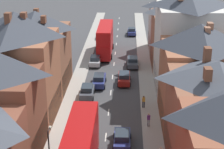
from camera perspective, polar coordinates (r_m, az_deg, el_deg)
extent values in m
cube|color=#A8A399|center=(54.08, -5.50, -1.77)|extent=(2.20, 104.00, 0.14)
cube|color=#A8A399|center=(53.66, 5.36, -1.95)|extent=(2.20, 104.00, 0.14)
cube|color=silver|center=(41.13, -0.96, -9.52)|extent=(0.14, 1.80, 0.01)
cube|color=silver|center=(46.40, -0.53, -5.76)|extent=(0.14, 1.80, 0.01)
cube|color=silver|center=(51.82, -0.19, -2.79)|extent=(0.14, 1.80, 0.01)
cube|color=silver|center=(57.36, 0.08, -0.38)|extent=(0.14, 1.80, 0.01)
cube|color=silver|center=(62.98, 0.31, 1.60)|extent=(0.14, 1.80, 0.01)
cube|color=silver|center=(68.67, 0.50, 3.26)|extent=(0.14, 1.80, 0.01)
cube|color=silver|center=(74.41, 0.66, 4.66)|extent=(0.14, 1.80, 0.01)
cube|color=silver|center=(80.18, 0.79, 5.86)|extent=(0.14, 1.80, 0.01)
cube|color=silver|center=(85.99, 0.91, 6.90)|extent=(0.14, 1.80, 0.01)
cube|color=silver|center=(91.82, 1.02, 7.80)|extent=(0.14, 1.80, 0.01)
cube|color=silver|center=(97.67, 1.11, 8.60)|extent=(0.14, 1.80, 0.01)
cube|color=#1E5133|center=(38.04, -10.90, -9.88)|extent=(0.12, 6.94, 3.20)
cube|color=#A36042|center=(44.67, -13.83, -0.51)|extent=(8.00, 8.79, 9.96)
cube|color=navy|center=(45.08, -8.63, -4.60)|extent=(0.12, 8.09, 3.20)
pyramid|color=#383D47|center=(42.83, -14.57, 7.45)|extent=(8.00, 8.79, 2.80)
cube|color=brown|center=(42.47, -13.29, 8.36)|extent=(0.60, 0.90, 1.30)
cube|color=brown|center=(41.46, -15.53, 8.03)|extent=(0.60, 0.90, 1.54)
cube|color=brown|center=(53.13, -11.18, 2.37)|extent=(8.00, 9.33, 8.60)
cube|color=#1E5133|center=(53.27, -6.86, -0.41)|extent=(0.12, 8.58, 3.20)
pyramid|color=#383D47|center=(51.68, -11.61, 8.17)|extent=(8.00, 9.33, 2.43)
cube|color=brown|center=(52.86, -11.45, 9.16)|extent=(0.60, 0.90, 1.25)
cube|color=brown|center=(49.61, -10.40, 8.29)|extent=(0.60, 0.90, 0.94)
cube|color=brown|center=(36.11, 15.09, -7.08)|extent=(8.00, 8.93, 8.66)
cube|color=#1E5133|center=(36.79, 8.58, -10.87)|extent=(0.12, 8.22, 3.20)
pyramid|color=#474C56|center=(34.06, 15.90, 0.63)|extent=(8.00, 8.93, 1.68)
cube|color=brown|center=(31.41, 14.38, 0.09)|extent=(0.60, 0.90, 1.05)
cube|color=brown|center=(35.26, 14.30, 2.82)|extent=(0.60, 0.90, 1.55)
cube|color=#A36042|center=(43.89, 12.78, -1.41)|extent=(8.00, 8.79, 9.11)
cube|color=#1E5133|center=(44.54, 7.47, -4.87)|extent=(0.12, 8.09, 3.20)
pyramid|color=#383D47|center=(42.08, 13.41, 5.90)|extent=(8.00, 8.79, 2.46)
cube|color=#99664C|center=(42.22, 14.68, 6.78)|extent=(0.60, 0.90, 1.33)
cube|color=#99664C|center=(41.27, 14.29, 6.30)|extent=(0.60, 0.90, 1.06)
cube|color=silver|center=(52.19, 11.19, 3.91)|extent=(8.00, 10.02, 11.85)
cube|color=navy|center=(53.14, 6.67, -0.46)|extent=(0.12, 9.22, 3.20)
cube|color=brown|center=(61.43, 9.88, 5.11)|extent=(8.00, 8.56, 8.85)
cube|color=navy|center=(61.86, 6.10, 2.68)|extent=(0.12, 7.88, 3.20)
pyramid|color=#565B66|center=(60.15, 10.22, 10.35)|extent=(8.00, 8.56, 2.57)
cube|color=#99664C|center=(60.10, 11.05, 10.92)|extent=(0.60, 0.90, 1.32)
cube|color=#BCB7A8|center=(69.58, 9.04, 6.79)|extent=(8.00, 8.28, 8.30)
cube|color=black|center=(69.90, 5.70, 4.84)|extent=(0.12, 7.62, 3.20)
pyramid|color=#474C56|center=(68.49, 9.30, 11.16)|extent=(8.00, 8.28, 2.48)
cube|color=red|center=(67.69, -1.04, 4.45)|extent=(2.44, 10.80, 2.50)
cube|color=red|center=(67.05, -1.06, 6.42)|extent=(2.44, 10.58, 2.30)
cube|color=red|center=(66.76, -1.06, 7.41)|extent=(2.39, 10.37, 0.10)
cube|color=#28333D|center=(72.77, -0.79, 5.79)|extent=(2.20, 0.10, 1.20)
cube|color=#28333D|center=(72.21, -0.80, 7.56)|extent=(2.20, 0.10, 1.10)
cube|color=#28333D|center=(67.70, -2.05, 4.66)|extent=(0.06, 9.18, 0.90)
cube|color=#28333D|center=(67.10, -2.08, 6.51)|extent=(0.06, 9.18, 0.90)
cube|color=yellow|center=(72.03, -0.81, 8.18)|extent=(1.34, 0.08, 0.32)
cylinder|color=black|center=(71.30, -1.86, 4.34)|extent=(0.30, 1.00, 1.00)
cylinder|color=black|center=(71.16, 0.11, 4.31)|extent=(0.30, 1.00, 1.00)
cylinder|color=black|center=(65.29, -2.26, 2.75)|extent=(0.30, 1.00, 1.00)
cylinder|color=black|center=(65.14, -0.12, 2.73)|extent=(0.30, 1.00, 1.00)
cube|color=#B70F0F|center=(32.88, -4.94, -9.88)|extent=(2.44, 10.58, 2.30)
cube|color=#B70F0F|center=(32.28, -5.01, -8.05)|extent=(2.39, 10.37, 0.10)
cube|color=#28333D|center=(38.57, -3.86, -8.63)|extent=(2.20, 0.10, 1.20)
cube|color=#28333D|center=(37.49, -3.94, -5.57)|extent=(2.20, 0.10, 1.10)
cube|color=#28333D|center=(32.99, -7.03, -9.65)|extent=(0.06, 9.18, 0.90)
cube|color=yellow|center=(37.14, -3.97, -4.46)|extent=(1.34, 0.08, 0.32)
cube|color=#4C515B|center=(50.51, -3.78, -2.64)|extent=(1.70, 4.25, 0.76)
cube|color=#28333D|center=(50.05, -3.82, -2.02)|extent=(1.46, 2.13, 0.60)
cylinder|color=black|center=(51.96, -4.55, -2.42)|extent=(0.20, 0.62, 0.62)
cylinder|color=black|center=(51.79, -2.68, -2.46)|extent=(0.20, 0.62, 0.62)
cylinder|color=black|center=(49.57, -4.91, -3.63)|extent=(0.20, 0.62, 0.62)
cylinder|color=black|center=(49.39, -2.94, -3.67)|extent=(0.20, 0.62, 0.62)
cube|color=#B7BABF|center=(62.35, -2.56, 2.03)|extent=(1.70, 4.06, 0.73)
cube|color=#28333D|center=(61.95, -2.59, 2.55)|extent=(1.46, 2.03, 0.60)
cylinder|color=black|center=(63.73, -3.22, 2.10)|extent=(0.20, 0.62, 0.62)
cylinder|color=black|center=(63.59, -1.70, 2.08)|extent=(0.20, 0.62, 0.62)
cylinder|color=black|center=(61.37, -3.45, 1.34)|extent=(0.20, 0.62, 0.62)
cylinder|color=black|center=(61.22, -1.86, 1.32)|extent=(0.20, 0.62, 0.62)
cube|color=gray|center=(78.55, -1.51, 6.02)|extent=(1.70, 4.42, 0.69)
cube|color=#28333D|center=(78.17, -1.53, 6.44)|extent=(1.46, 2.21, 0.60)
cylinder|color=black|center=(80.02, -2.06, 6.04)|extent=(0.20, 0.62, 0.62)
cylinder|color=black|center=(79.91, -0.83, 6.03)|extent=(0.20, 0.62, 0.62)
cylinder|color=black|center=(77.38, -2.21, 5.52)|extent=(0.20, 0.62, 0.62)
cylinder|color=black|center=(77.26, -0.95, 5.51)|extent=(0.20, 0.62, 0.62)
cube|color=navy|center=(81.22, 3.02, 6.50)|extent=(1.70, 3.87, 0.68)
cube|color=#28333D|center=(80.87, 3.03, 6.91)|extent=(1.46, 1.94, 0.60)
cylinder|color=black|center=(82.46, 2.42, 6.49)|extent=(0.20, 0.62, 0.62)
cylinder|color=black|center=(82.48, 3.61, 6.47)|extent=(0.20, 0.62, 0.62)
cylinder|color=black|center=(80.14, 2.41, 6.06)|extent=(0.20, 0.62, 0.62)
cylinder|color=black|center=(80.16, 3.63, 6.04)|extent=(0.20, 0.62, 0.62)
cube|color=navy|center=(54.10, -1.97, -0.94)|extent=(1.70, 4.56, 0.79)
cube|color=#28333D|center=(53.63, -1.99, -0.35)|extent=(1.46, 2.28, 0.60)
cylinder|color=black|center=(55.62, -2.73, -0.76)|extent=(0.20, 0.62, 0.62)
cylinder|color=black|center=(55.50, -0.98, -0.79)|extent=(0.20, 0.62, 0.62)
cylinder|color=black|center=(53.02, -2.99, -1.89)|extent=(0.20, 0.62, 0.62)
cylinder|color=black|center=(52.89, -1.16, -1.92)|extent=(0.20, 0.62, 0.62)
cube|color=#4C515B|center=(61.71, 3.15, 1.84)|extent=(1.70, 4.41, 0.77)
cube|color=#28333D|center=(61.28, 3.17, 2.38)|extent=(1.46, 2.21, 0.60)
cylinder|color=black|center=(63.12, 2.36, 1.92)|extent=(0.20, 0.62, 0.62)
cylinder|color=black|center=(63.15, 3.91, 1.90)|extent=(0.20, 0.62, 0.62)
cylinder|color=black|center=(60.54, 2.35, 1.08)|extent=(0.20, 0.62, 0.62)
cylinder|color=black|center=(60.57, 3.96, 1.06)|extent=(0.20, 0.62, 0.62)
cube|color=navy|center=(39.46, 1.56, -9.86)|extent=(1.70, 4.01, 0.68)
cube|color=#28333D|center=(38.96, 1.56, -9.20)|extent=(1.46, 2.00, 0.60)
cylinder|color=black|center=(40.72, 0.37, -9.36)|extent=(0.20, 0.62, 0.62)
cylinder|color=black|center=(40.71, 2.80, -9.40)|extent=(0.20, 0.62, 0.62)
cylinder|color=black|center=(38.60, 0.23, -11.21)|extent=(0.20, 0.62, 0.62)
cylinder|color=black|center=(38.58, 2.81, -11.26)|extent=(0.20, 0.62, 0.62)
cube|color=maroon|center=(54.78, 1.86, -0.65)|extent=(1.70, 4.48, 0.80)
cube|color=#28333D|center=(54.32, 1.87, -0.05)|extent=(1.46, 2.24, 0.60)
cylinder|color=black|center=(56.23, 1.01, -0.50)|extent=(0.20, 0.62, 0.62)
cylinder|color=black|center=(56.22, 2.74, -0.52)|extent=(0.20, 0.62, 0.62)
cylinder|color=black|center=(53.65, 0.93, -1.58)|extent=(0.20, 0.62, 0.62)
cylinder|color=black|center=(53.64, 2.75, -1.61)|extent=(0.20, 0.62, 0.62)
sphere|color=beige|center=(36.50, 7.48, -11.02)|extent=(0.22, 0.22, 0.22)
cylinder|color=gray|center=(42.96, 5.46, -7.35)|extent=(0.14, 0.14, 0.84)
cylinder|color=gray|center=(42.97, 5.70, -7.35)|extent=(0.14, 0.14, 0.84)
cube|color=#723384|center=(42.65, 5.61, -6.53)|extent=(0.36, 0.22, 0.54)
sphere|color=tan|center=(42.47, 5.63, -6.07)|extent=(0.22, 0.22, 0.22)
cylinder|color=#23232D|center=(47.24, 4.72, -4.58)|extent=(0.14, 0.14, 0.84)
cylinder|color=#23232D|center=(47.25, 4.94, -4.58)|extent=(0.14, 0.14, 0.84)
cube|color=gold|center=(46.95, 4.85, -3.82)|extent=(0.36, 0.22, 0.54)
sphere|color=brown|center=(46.79, 4.87, -3.39)|extent=(0.22, 0.22, 0.22)
cylinder|color=black|center=(31.99, -9.58, -8.26)|extent=(0.08, 0.90, 0.08)
cube|color=beige|center=(32.42, -9.41, -8.00)|extent=(0.20, 0.32, 0.20)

